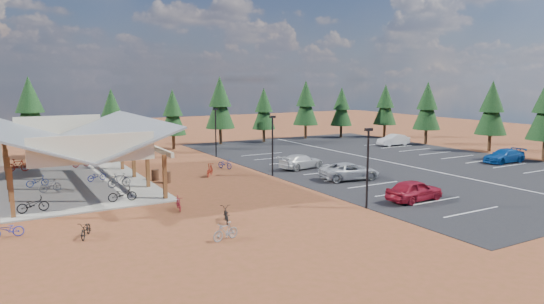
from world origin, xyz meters
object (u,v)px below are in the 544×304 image
Objects in this scene: bike_13 at (226,231)px; trash_bin_1 at (167,177)px; car_0 at (414,190)px; bike_7 at (81,162)px; bike_14 at (225,164)px; car_3 at (301,161)px; bike_8 at (86,229)px; bike_2 at (37,181)px; bike_11 at (179,203)px; car_9 at (393,140)px; lamp_post_0 at (368,162)px; trash_bin_0 at (155,175)px; bike_12 at (226,215)px; bike_1 at (50,185)px; bike_10 at (7,230)px; lamp_post_2 at (216,129)px; bike_4 at (122,194)px; bike_5 at (119,180)px; bike_3 at (18,165)px; car_2 at (350,171)px; car_7 at (504,156)px; lamp_post_1 at (272,141)px; bike_6 at (97,176)px; bike_15 at (210,170)px; bike_pavilion at (73,136)px; bike_0 at (33,204)px.

trash_bin_1 is at bearing 160.01° from bike_13.
bike_13 is 14.38m from car_0.
bike_14 is at bearing -135.02° from bike_7.
bike_8 is at bearing 109.37° from car_3.
bike_11 is (7.15, -11.45, -0.06)m from bike_2.
car_9 reaches higher than bike_13.
bike_8 is (-16.45, 2.81, -2.54)m from lamp_post_0.
trash_bin_0 is 13.54m from bike_12.
car_0 reaches higher than bike_12.
car_9 is at bearing 47.94° from bike_8.
car_0 is (20.43, -3.03, 0.33)m from bike_8.
bike_1 is at bearing 145.66° from bike_7.
bike_14 is (18.03, 12.49, 0.01)m from bike_10.
bike_13 is at bearing -96.66° from trash_bin_1.
bike_14 is (14.45, 14.50, 0.00)m from bike_8.
lamp_post_2 reaches higher than bike_8.
bike_4 is at bearing 145.01° from lamp_post_0.
car_0 is at bearing -91.82° from bike_14.
bike_10 is (-7.69, -8.86, -0.20)m from bike_5.
bike_2 is at bearing -154.45° from bike_3.
lamp_post_2 is 1.03× the size of car_2.
car_0 reaches higher than bike_1.
car_9 is at bearing -64.96° from bike_4.
bike_11 reaches higher than bike_12.
bike_12 is at bearing 169.49° from lamp_post_0.
car_7 is (18.34, -1.17, -0.02)m from car_2.
bike_8 is (-4.11, -10.87, -0.20)m from bike_5.
car_2 is at bearing -74.02° from lamp_post_2.
lamp_post_1 is at bearing 90.00° from lamp_post_0.
trash_bin_1 is at bearing 77.41° from bike_8.
car_2 is (0.73, 7.75, -0.04)m from car_0.
bike_4 is 17.93m from car_2.
trash_bin_1 is at bearing -140.11° from bike_6.
lamp_post_2 is 19.94m from bike_4.
bike_10 is (-3.58, 2.01, -0.01)m from bike_8.
trash_bin_1 is 18.89m from car_0.
lamp_post_1 reaches higher than bike_10.
bike_15 is at bearing -109.74° from bike_2.
car_9 is (18.57, 7.53, 0.03)m from car_3.
bike_4 is at bearing 57.71° from car_0.
bike_6 is (4.29, -0.05, -0.02)m from bike_2.
bike_pavilion is at bearing 71.38° from car_3.
bike_7 is (-13.49, 12.18, -2.39)m from lamp_post_1.
bike_0 is at bearing 130.55° from bike_8.
bike_1 is (-17.02, -9.40, -2.40)m from lamp_post_2.
bike_15 is at bearing -107.04° from bike_3.
trash_bin_0 is at bearing 82.26° from bike_8.
bike_5 is 36.15m from car_7.
lamp_post_0 is 1.00× the size of lamp_post_1.
bike_14 is (-2.00, -6.69, -2.54)m from lamp_post_2.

